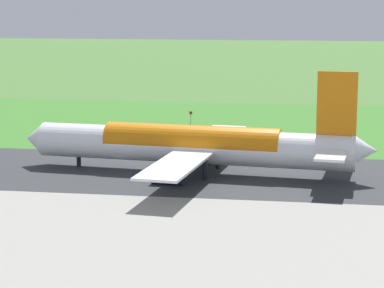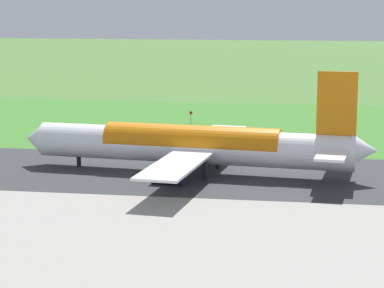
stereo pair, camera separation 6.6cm
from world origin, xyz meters
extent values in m
plane|color=#477233|center=(0.00, 0.00, 0.00)|extent=(800.00, 800.00, 0.00)
cube|color=#2D3033|center=(0.00, 0.00, 0.03)|extent=(600.00, 29.92, 0.06)
cube|color=#3C782B|center=(0.00, -42.75, 0.02)|extent=(600.00, 80.00, 0.04)
cylinder|color=white|center=(-10.64, 0.00, 4.20)|extent=(48.28, 10.15, 5.20)
cone|color=white|center=(14.73, -2.65, 4.20)|extent=(3.50, 5.22, 4.94)
cone|color=white|center=(-35.70, 2.62, 4.80)|extent=(3.94, 4.76, 4.42)
cube|color=orange|center=(-31.64, 2.19, 11.30)|extent=(5.62, 1.08, 9.00)
cube|color=white|center=(-31.07, 7.66, 5.00)|extent=(4.91, 9.37, 0.36)
cube|color=white|center=(-32.21, -3.28, 5.00)|extent=(4.91, 9.37, 0.36)
cube|color=white|center=(-10.49, 11.04, 3.80)|extent=(8.25, 22.50, 0.35)
cube|color=white|center=(-12.77, -10.84, 3.80)|extent=(8.25, 22.50, 0.35)
cylinder|color=#23284C|center=(-8.37, 7.30, 1.32)|extent=(4.77, 3.25, 2.80)
cylinder|color=#23284C|center=(-9.92, -7.62, 1.32)|extent=(4.77, 3.25, 2.80)
cylinder|color=black|center=(7.51, -1.89, 1.71)|extent=(0.70, 0.70, 3.42)
cylinder|color=black|center=(-13.20, 4.29, 1.71)|extent=(0.70, 0.70, 3.42)
cylinder|color=black|center=(-14.04, -3.67, 1.71)|extent=(0.70, 0.70, 3.42)
cylinder|color=orange|center=(-10.64, 0.00, 4.72)|extent=(26.80, 7.94, 5.23)
cylinder|color=slate|center=(-2.82, -47.56, 1.02)|extent=(0.10, 0.10, 2.05)
cube|color=red|center=(-2.82, -47.58, 2.35)|extent=(0.60, 0.04, 0.60)
cone|color=orange|center=(2.47, -44.72, 0.28)|extent=(0.40, 0.40, 0.55)
camera|label=1|loc=(-28.88, 114.73, 25.65)|focal=74.29mm
camera|label=2|loc=(-28.95, 114.72, 25.65)|focal=74.29mm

